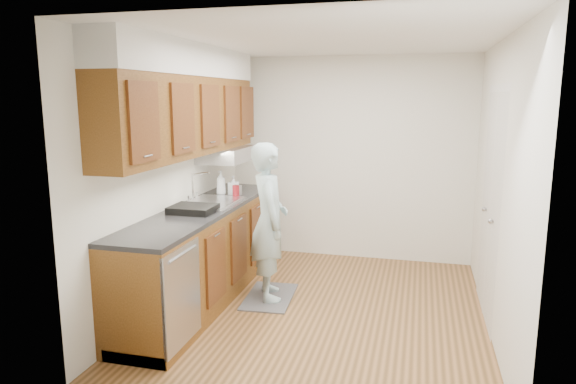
# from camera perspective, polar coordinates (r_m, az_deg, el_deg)

# --- Properties ---
(floor) EXTENTS (3.50, 3.50, 0.00)m
(floor) POSITION_cam_1_polar(r_m,az_deg,el_deg) (5.06, 3.76, -12.90)
(floor) COLOR #946338
(floor) RESTS_ON ground
(ceiling) EXTENTS (3.50, 3.50, 0.00)m
(ceiling) POSITION_cam_1_polar(r_m,az_deg,el_deg) (4.67, 4.14, 16.54)
(ceiling) COLOR white
(ceiling) RESTS_ON wall_left
(wall_left) EXTENTS (0.02, 3.50, 2.50)m
(wall_left) POSITION_cam_1_polar(r_m,az_deg,el_deg) (5.19, -12.57, 1.86)
(wall_left) COLOR silver
(wall_left) RESTS_ON floor
(wall_right) EXTENTS (0.02, 3.50, 2.50)m
(wall_right) POSITION_cam_1_polar(r_m,az_deg,el_deg) (4.67, 22.33, 0.38)
(wall_right) COLOR silver
(wall_right) RESTS_ON floor
(wall_back) EXTENTS (3.00, 0.02, 2.50)m
(wall_back) POSITION_cam_1_polar(r_m,az_deg,el_deg) (6.42, 6.84, 3.66)
(wall_back) COLOR silver
(wall_back) RESTS_ON floor
(counter) EXTENTS (0.64, 2.80, 1.30)m
(counter) POSITION_cam_1_polar(r_m,az_deg,el_deg) (5.23, -9.30, -6.52)
(counter) COLOR brown
(counter) RESTS_ON floor
(upper_cabinets) EXTENTS (0.47, 2.80, 1.21)m
(upper_cabinets) POSITION_cam_1_polar(r_m,az_deg,el_deg) (5.10, -10.95, 9.67)
(upper_cabinets) COLOR brown
(upper_cabinets) RESTS_ON wall_left
(closet_door) EXTENTS (0.02, 1.22, 2.05)m
(closet_door) POSITION_cam_1_polar(r_m,az_deg,el_deg) (5.00, 21.57, -1.56)
(closet_door) COLOR white
(closet_door) RESTS_ON wall_right
(floor_mat) EXTENTS (0.51, 0.81, 0.01)m
(floor_mat) POSITION_cam_1_polar(r_m,az_deg,el_deg) (5.33, -2.05, -11.54)
(floor_mat) COLOR slate
(floor_mat) RESTS_ON floor
(person) EXTENTS (0.63, 0.74, 1.77)m
(person) POSITION_cam_1_polar(r_m,az_deg,el_deg) (5.06, -2.12, -2.13)
(person) COLOR #A8C7CC
(person) RESTS_ON floor_mat
(soap_bottle_a) EXTENTS (0.11, 0.11, 0.27)m
(soap_bottle_a) POSITION_cam_1_polar(r_m,az_deg,el_deg) (5.69, -7.46, 1.00)
(soap_bottle_a) COLOR silver
(soap_bottle_a) RESTS_ON counter
(soap_bottle_b) EXTENTS (0.10, 0.10, 0.21)m
(soap_bottle_b) POSITION_cam_1_polar(r_m,az_deg,el_deg) (5.72, -6.09, 0.76)
(soap_bottle_b) COLOR silver
(soap_bottle_b) RESTS_ON counter
(soda_can) EXTENTS (0.08, 0.08, 0.14)m
(soda_can) POSITION_cam_1_polar(r_m,az_deg,el_deg) (5.54, -5.81, 0.06)
(soda_can) COLOR maroon
(soda_can) RESTS_ON counter
(steel_can) EXTENTS (0.07, 0.07, 0.11)m
(steel_can) POSITION_cam_1_polar(r_m,az_deg,el_deg) (5.71, -5.44, 0.22)
(steel_can) COLOR #A5A5AA
(steel_can) RESTS_ON counter
(dish_rack) EXTENTS (0.41, 0.34, 0.06)m
(dish_rack) POSITION_cam_1_polar(r_m,az_deg,el_deg) (4.90, -10.51, -1.86)
(dish_rack) COLOR black
(dish_rack) RESTS_ON counter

